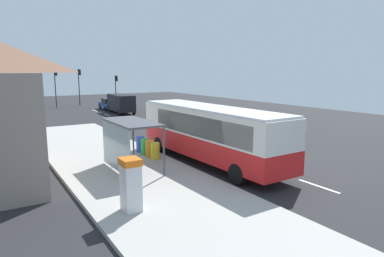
% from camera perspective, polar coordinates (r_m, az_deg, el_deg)
% --- Properties ---
extents(ground_plane, '(56.00, 92.00, 0.04)m').
position_cam_1_polar(ground_plane, '(32.45, -8.94, 0.30)').
color(ground_plane, '#262628').
extents(sidewalk_platform, '(6.20, 30.00, 0.18)m').
position_cam_1_polar(sidewalk_platform, '(19.21, -12.47, -5.95)').
color(sidewalk_platform, '#ADAAA3').
rests_on(sidewalk_platform, ground).
extents(lane_stripe_seg_0, '(0.16, 2.20, 0.01)m').
position_cam_1_polar(lane_stripe_seg_0, '(16.69, 20.42, -9.04)').
color(lane_stripe_seg_0, silver).
rests_on(lane_stripe_seg_0, ground).
extents(lane_stripe_seg_1, '(0.16, 2.20, 0.01)m').
position_cam_1_polar(lane_stripe_seg_1, '(19.96, 8.99, -5.49)').
color(lane_stripe_seg_1, silver).
rests_on(lane_stripe_seg_1, ground).
extents(lane_stripe_seg_2, '(0.16, 2.20, 0.01)m').
position_cam_1_polar(lane_stripe_seg_2, '(23.85, 1.11, -2.89)').
color(lane_stripe_seg_2, silver).
rests_on(lane_stripe_seg_2, ground).
extents(lane_stripe_seg_3, '(0.16, 2.20, 0.01)m').
position_cam_1_polar(lane_stripe_seg_3, '(28.08, -4.46, -1.00)').
color(lane_stripe_seg_3, silver).
rests_on(lane_stripe_seg_3, ground).
extents(lane_stripe_seg_4, '(0.16, 2.20, 0.01)m').
position_cam_1_polar(lane_stripe_seg_4, '(32.54, -8.53, 0.38)').
color(lane_stripe_seg_4, silver).
rests_on(lane_stripe_seg_4, ground).
extents(lane_stripe_seg_5, '(0.16, 2.20, 0.01)m').
position_cam_1_polar(lane_stripe_seg_5, '(37.13, -11.61, 1.43)').
color(lane_stripe_seg_5, silver).
rests_on(lane_stripe_seg_5, ground).
extents(lane_stripe_seg_6, '(0.16, 2.20, 0.01)m').
position_cam_1_polar(lane_stripe_seg_6, '(41.82, -14.01, 2.24)').
color(lane_stripe_seg_6, silver).
rests_on(lane_stripe_seg_6, ground).
extents(lane_stripe_seg_7, '(0.16, 2.20, 0.01)m').
position_cam_1_polar(lane_stripe_seg_7, '(46.57, -15.92, 2.89)').
color(lane_stripe_seg_7, silver).
rests_on(lane_stripe_seg_7, ground).
extents(bus, '(2.77, 11.06, 3.21)m').
position_cam_1_polar(bus, '(19.06, 2.92, -0.45)').
color(bus, red).
rests_on(bus, ground).
extents(white_van, '(2.23, 5.28, 2.30)m').
position_cam_1_polar(white_van, '(42.77, -11.80, 4.29)').
color(white_van, black).
rests_on(white_van, ground).
extents(sedan_near, '(2.04, 4.49, 1.52)m').
position_cam_1_polar(sedan_near, '(47.48, -13.73, 4.06)').
color(sedan_near, navy).
rests_on(sedan_near, ground).
extents(ticket_machine, '(0.66, 0.76, 1.94)m').
position_cam_1_polar(ticket_machine, '(12.52, -10.20, -9.17)').
color(ticket_machine, silver).
rests_on(ticket_machine, sidewalk_platform).
extents(recycling_bin_yellow, '(0.52, 0.52, 0.95)m').
position_cam_1_polar(recycling_bin_yellow, '(19.63, -6.18, -3.74)').
color(recycling_bin_yellow, yellow).
rests_on(recycling_bin_yellow, sidewalk_platform).
extents(recycling_bin_orange, '(0.52, 0.52, 0.95)m').
position_cam_1_polar(recycling_bin_orange, '(20.25, -7.05, -3.34)').
color(recycling_bin_orange, orange).
rests_on(recycling_bin_orange, sidewalk_platform).
extents(recycling_bin_green, '(0.52, 0.52, 0.95)m').
position_cam_1_polar(recycling_bin_green, '(20.87, -7.86, -2.97)').
color(recycling_bin_green, green).
rests_on(recycling_bin_green, sidewalk_platform).
extents(recycling_bin_blue, '(0.52, 0.52, 0.95)m').
position_cam_1_polar(recycling_bin_blue, '(21.50, -8.62, -2.62)').
color(recycling_bin_blue, blue).
rests_on(recycling_bin_blue, sidewalk_platform).
extents(traffic_light_near_side, '(0.49, 0.28, 4.50)m').
position_cam_1_polar(traffic_light_near_side, '(54.01, -12.58, 7.11)').
color(traffic_light_near_side, '#2D2D2D').
rests_on(traffic_light_near_side, ground).
extents(traffic_light_far_side, '(0.49, 0.28, 5.42)m').
position_cam_1_polar(traffic_light_far_side, '(52.56, -21.85, 7.21)').
color(traffic_light_far_side, '#2D2D2D').
rests_on(traffic_light_far_side, ground).
extents(traffic_light_median, '(0.49, 0.28, 5.46)m').
position_cam_1_polar(traffic_light_median, '(54.07, -18.33, 7.48)').
color(traffic_light_median, '#2D2D2D').
rests_on(traffic_light_median, ground).
extents(bus_shelter, '(1.80, 4.00, 2.50)m').
position_cam_1_polar(bus_shelter, '(17.36, -11.06, -0.76)').
color(bus_shelter, '#4C4C51').
rests_on(bus_shelter, sidewalk_platform).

